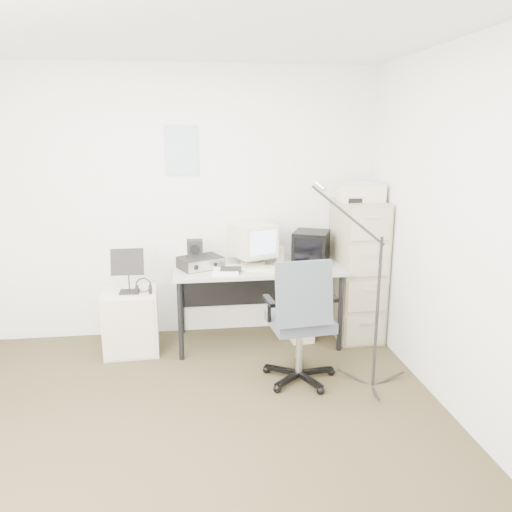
{
  "coord_description": "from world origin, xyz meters",
  "views": [
    {
      "loc": [
        0.04,
        -2.86,
        1.92
      ],
      "look_at": [
        0.55,
        0.95,
        0.95
      ],
      "focal_mm": 35.0,
      "sensor_mm": 36.0,
      "label": 1
    }
  ],
  "objects": [
    {
      "name": "floor",
      "position": [
        0.0,
        0.0,
        -0.01
      ],
      "size": [
        3.6,
        3.6,
        0.01
      ],
      "primitive_type": "cube",
      "color": "#413B2B",
      "rests_on": "ground"
    },
    {
      "name": "ceiling",
      "position": [
        0.0,
        0.0,
        2.5
      ],
      "size": [
        3.6,
        3.6,
        0.01
      ],
      "primitive_type": "cube",
      "color": "white",
      "rests_on": "ground"
    },
    {
      "name": "wall_back",
      "position": [
        0.0,
        1.8,
        1.25
      ],
      "size": [
        3.6,
        0.02,
        2.5
      ],
      "primitive_type": "cube",
      "color": "white",
      "rests_on": "ground"
    },
    {
      "name": "wall_front",
      "position": [
        0.0,
        -1.8,
        1.25
      ],
      "size": [
        3.6,
        0.02,
        2.5
      ],
      "primitive_type": "cube",
      "color": "white",
      "rests_on": "ground"
    },
    {
      "name": "wall_right",
      "position": [
        1.8,
        0.0,
        1.25
      ],
      "size": [
        0.02,
        3.6,
        2.5
      ],
      "primitive_type": "cube",
      "color": "white",
      "rests_on": "ground"
    },
    {
      "name": "wall_calendar",
      "position": [
        -0.02,
        1.79,
        1.75
      ],
      "size": [
        0.3,
        0.02,
        0.44
      ],
      "primitive_type": "cube",
      "color": "white",
      "rests_on": "wall_back"
    },
    {
      "name": "filing_cabinet",
      "position": [
        1.58,
        1.48,
        0.65
      ],
      "size": [
        0.4,
        0.6,
        1.3
      ],
      "primitive_type": "cube",
      "color": "gray",
      "rests_on": "floor"
    },
    {
      "name": "printer",
      "position": [
        1.58,
        1.49,
        1.38
      ],
      "size": [
        0.44,
        0.33,
        0.16
      ],
      "primitive_type": "cube",
      "rotation": [
        0.0,
        0.0,
        -0.14
      ],
      "color": "beige",
      "rests_on": "filing_cabinet"
    },
    {
      "name": "desk",
      "position": [
        0.63,
        1.45,
        0.36
      ],
      "size": [
        1.5,
        0.7,
        0.73
      ],
      "primitive_type": "cube",
      "color": "#ABAA96",
      "rests_on": "floor"
    },
    {
      "name": "crt_monitor",
      "position": [
        0.6,
        1.55,
        0.92
      ],
      "size": [
        0.44,
        0.45,
        0.37
      ],
      "primitive_type": "cube",
      "rotation": [
        0.0,
        0.0,
        0.38
      ],
      "color": "beige",
      "rests_on": "desk"
    },
    {
      "name": "crt_tv",
      "position": [
        1.15,
        1.57,
        0.87
      ],
      "size": [
        0.41,
        0.42,
        0.28
      ],
      "primitive_type": "cube",
      "rotation": [
        0.0,
        0.0,
        -0.41
      ],
      "color": "black",
      "rests_on": "desk"
    },
    {
      "name": "desk_speaker",
      "position": [
        0.85,
        1.59,
        0.8
      ],
      "size": [
        0.09,
        0.09,
        0.14
      ],
      "primitive_type": "cube",
      "rotation": [
        0.0,
        0.0,
        0.16
      ],
      "color": "beige",
      "rests_on": "desk"
    },
    {
      "name": "keyboard",
      "position": [
        0.6,
        1.32,
        0.74
      ],
      "size": [
        0.45,
        0.27,
        0.02
      ],
      "primitive_type": "cube",
      "rotation": [
        0.0,
        0.0,
        -0.31
      ],
      "color": "beige",
      "rests_on": "desk"
    },
    {
      "name": "mouse",
      "position": [
        0.96,
        1.31,
        0.75
      ],
      "size": [
        0.09,
        0.13,
        0.04
      ],
      "primitive_type": "cube",
      "rotation": [
        0.0,
        0.0,
        0.16
      ],
      "color": "black",
      "rests_on": "desk"
    },
    {
      "name": "radio_receiver",
      "position": [
        0.12,
        1.45,
        0.78
      ],
      "size": [
        0.43,
        0.38,
        0.1
      ],
      "primitive_type": "cube",
      "rotation": [
        0.0,
        0.0,
        0.42
      ],
      "color": "black",
      "rests_on": "desk"
    },
    {
      "name": "radio_speaker",
      "position": [
        0.07,
        1.51,
        0.9
      ],
      "size": [
        0.14,
        0.13,
        0.14
      ],
      "primitive_type": "cube",
      "rotation": [
        0.0,
        0.0,
        0.01
      ],
      "color": "black",
      "rests_on": "radio_receiver"
    },
    {
      "name": "papers",
      "position": [
        0.34,
        1.3,
        0.74
      ],
      "size": [
        0.26,
        0.33,
        0.02
      ],
      "primitive_type": "cube",
      "rotation": [
        0.0,
        0.0,
        -0.13
      ],
      "color": "white",
      "rests_on": "desk"
    },
    {
      "name": "pc_tower",
      "position": [
        1.03,
        1.53,
        0.21
      ],
      "size": [
        0.24,
        0.47,
        0.43
      ],
      "primitive_type": "cube",
      "rotation": [
        0.0,
        0.0,
        0.08
      ],
      "color": "beige",
      "rests_on": "floor"
    },
    {
      "name": "office_chair",
      "position": [
        0.85,
        0.66,
        0.51
      ],
      "size": [
        0.65,
        0.65,
        1.02
      ],
      "primitive_type": "cube",
      "rotation": [
        0.0,
        0.0,
        0.1
      ],
      "color": "#4F5761",
      "rests_on": "floor"
    },
    {
      "name": "side_cart",
      "position": [
        -0.51,
        1.35,
        0.29
      ],
      "size": [
        0.48,
        0.4,
        0.58
      ],
      "primitive_type": "cube",
      "rotation": [
        0.0,
        0.0,
        0.06
      ],
      "color": "silver",
      "rests_on": "floor"
    },
    {
      "name": "music_stand",
      "position": [
        -0.49,
        1.29,
        0.77
      ],
      "size": [
        0.3,
        0.21,
        0.4
      ],
      "primitive_type": "cube",
      "rotation": [
        0.0,
        0.0,
        -0.27
      ],
      "color": "black",
      "rests_on": "side_cart"
    },
    {
      "name": "headphones",
      "position": [
        -0.37,
        1.26,
        0.62
      ],
      "size": [
        0.19,
        0.19,
        0.03
      ],
      "primitive_type": "torus",
      "rotation": [
        0.0,
        0.0,
        0.37
      ],
      "color": "black",
      "rests_on": "side_cart"
    },
    {
      "name": "mic_stand",
      "position": [
        1.4,
        0.49,
        0.77
      ],
      "size": [
        0.03,
        0.03,
        1.54
      ],
      "primitive_type": "cylinder",
      "rotation": [
        0.0,
        0.0,
        2.27
      ],
      "color": "black",
      "rests_on": "floor"
    }
  ]
}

